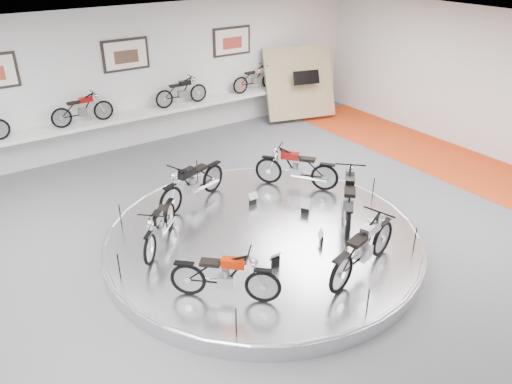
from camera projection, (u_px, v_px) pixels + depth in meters
floor at (271, 251)px, 10.06m from camera, size 16.00×16.00×0.00m
ceiling at (275, 50)px, 8.22m from camera, size 16.00×16.00×0.00m
wall_back at (128, 79)px, 14.26m from camera, size 16.00×0.00×16.00m
orange_carpet_strip at (474, 171)px, 13.49m from camera, size 2.40×12.60×0.01m
dado_band at (134, 127)px, 14.91m from camera, size 15.68×0.04×1.10m
display_platform at (263, 238)px, 10.21m from camera, size 6.40×6.40×0.30m
platform_rim at (263, 234)px, 10.16m from camera, size 6.40×6.40×0.10m
shelf at (136, 116)px, 14.50m from camera, size 11.00×0.55×0.10m
poster_center at (126, 55)px, 13.91m from camera, size 1.35×0.06×0.88m
poster_right at (232, 41)px, 15.67m from camera, size 1.35×0.06×0.88m
display_panel at (299, 83)px, 16.77m from camera, size 2.56×1.52×2.30m
shelf_bike_b at (82, 111)px, 13.55m from camera, size 1.22×0.43×0.73m
shelf_bike_c at (181, 93)px, 15.07m from camera, size 1.22×0.43×0.73m
shelf_bike_d at (255, 80)px, 16.43m from camera, size 1.22×0.43×0.73m
bike_a at (296, 167)px, 11.75m from camera, size 1.54×1.71×1.00m
bike_b at (192, 182)px, 11.02m from camera, size 1.85×1.17×1.03m
bike_c at (160, 225)px, 9.53m from camera, size 1.43×1.48×0.89m
bike_d at (225, 275)px, 8.11m from camera, size 1.53×1.49×0.93m
bike_e at (364, 247)px, 8.72m from camera, size 1.91×1.08×1.06m
bike_f at (349, 197)px, 10.34m from camera, size 1.77×1.81×1.10m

